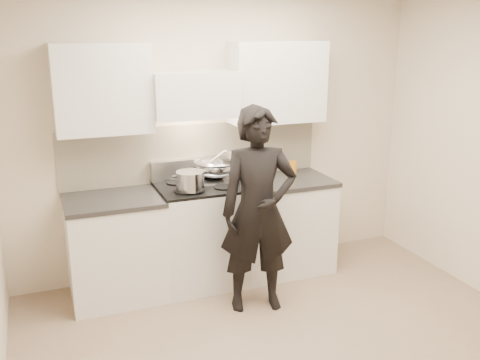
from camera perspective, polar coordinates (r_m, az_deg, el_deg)
name	(u,v)px	position (r m, az deg, el deg)	size (l,w,h in m)	color
ground_plane	(299,356)	(4.14, 6.33, -18.18)	(4.00, 4.00, 0.00)	#886F58
room_shell	(274,133)	(3.81, 3.70, 5.06)	(4.04, 3.54, 2.70)	beige
stove	(201,234)	(4.99, -4.21, -5.77)	(0.76, 0.65, 0.96)	silver
counter_right	(282,224)	(5.28, 4.45, -4.70)	(0.92, 0.67, 0.92)	silver
counter_left	(116,248)	(4.84, -13.12, -7.03)	(0.82, 0.67, 0.92)	silver
wok	(215,167)	(4.99, -2.66, 1.44)	(0.41, 0.49, 0.33)	#A5A6B2
stock_pot	(190,181)	(4.64, -5.34, -0.08)	(0.34, 0.30, 0.16)	#A5A6B2
utensil_crock	(245,169)	(5.14, 0.55, 1.17)	(0.11, 0.11, 0.28)	#B7B7BA
spice_jar	(268,170)	(5.26, 2.97, 1.09)	(0.05, 0.05, 0.10)	orange
oil_glass	(293,167)	(5.33, 5.67, 1.37)	(0.07, 0.07, 0.13)	#C87516
person	(258,211)	(4.41, 1.96, -3.28)	(0.63, 0.42, 1.73)	black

